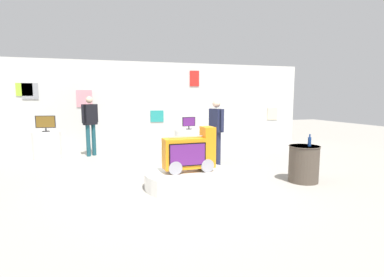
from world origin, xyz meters
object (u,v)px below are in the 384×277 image
(display_pedestal_left_rear, at_px, (189,142))
(tv_on_left_rear, at_px, (189,123))
(main_display_pedestal, at_px, (189,179))
(shopper_browsing_near_truck, at_px, (216,127))
(bottle_on_side_table, at_px, (310,141))
(shopper_browsing_rear, at_px, (90,121))
(novelty_firetruck_tv, at_px, (190,154))
(tv_on_center_rear, at_px, (46,123))
(display_pedestal_center_rear, at_px, (47,145))
(side_table_round, at_px, (304,163))

(display_pedestal_left_rear, distance_m, tv_on_left_rear, 0.60)
(main_display_pedestal, relative_size, shopper_browsing_near_truck, 1.02)
(bottle_on_side_table, bearing_deg, display_pedestal_left_rear, 112.57)
(tv_on_left_rear, bearing_deg, shopper_browsing_rear, 166.52)
(novelty_firetruck_tv, distance_m, tv_on_center_rear, 4.96)
(tv_on_center_rear, relative_size, bottle_on_side_table, 2.15)
(main_display_pedestal, bearing_deg, display_pedestal_center_rear, 129.21)
(novelty_firetruck_tv, bearing_deg, side_table_round, -7.22)
(shopper_browsing_rear, bearing_deg, tv_on_left_rear, -13.48)
(side_table_round, bearing_deg, tv_on_left_rear, 112.09)
(tv_on_left_rear, xyz_separation_m, shopper_browsing_near_truck, (0.26, -1.63, 0.00))
(side_table_round, xyz_separation_m, shopper_browsing_near_truck, (-1.19, 1.94, 0.61))
(side_table_round, xyz_separation_m, bottle_on_side_table, (0.06, -0.06, 0.47))
(tv_on_left_rear, bearing_deg, shopper_browsing_near_truck, -81.06)
(side_table_round, bearing_deg, tv_on_center_rear, 143.17)
(novelty_firetruck_tv, relative_size, display_pedestal_left_rear, 1.14)
(display_pedestal_center_rear, height_order, tv_on_center_rear, tv_on_center_rear)
(novelty_firetruck_tv, relative_size, shopper_browsing_rear, 0.56)
(main_display_pedestal, xyz_separation_m, novelty_firetruck_tv, (0.02, -0.01, 0.50))
(shopper_browsing_near_truck, bearing_deg, novelty_firetruck_tv, -125.62)
(side_table_round, bearing_deg, shopper_browsing_near_truck, 121.57)
(side_table_round, relative_size, bottle_on_side_table, 3.05)
(novelty_firetruck_tv, distance_m, bottle_on_side_table, 2.47)
(tv_on_center_rear, bearing_deg, display_pedestal_center_rear, 98.19)
(novelty_firetruck_tv, height_order, tv_on_center_rear, tv_on_center_rear)
(bottle_on_side_table, xyz_separation_m, shopper_browsing_rear, (-4.38, 4.32, 0.19))
(shopper_browsing_rear, bearing_deg, tv_on_center_rear, -173.52)
(display_pedestal_center_rear, relative_size, bottle_on_side_table, 3.16)
(main_display_pedestal, xyz_separation_m, shopper_browsing_rear, (-1.92, 3.95, 0.89))
(side_table_round, bearing_deg, bottle_on_side_table, -44.45)
(tv_on_left_rear, distance_m, bottle_on_side_table, 3.94)
(shopper_browsing_rear, bearing_deg, novelty_firetruck_tv, -63.86)
(main_display_pedestal, distance_m, side_table_round, 2.42)
(main_display_pedestal, distance_m, display_pedestal_left_rear, 3.41)
(main_display_pedestal, height_order, shopper_browsing_near_truck, shopper_browsing_near_truck)
(display_pedestal_left_rear, xyz_separation_m, bottle_on_side_table, (1.51, -3.64, 0.46))
(tv_on_center_rear, xyz_separation_m, shopper_browsing_near_truck, (4.31, -2.18, -0.04))
(shopper_browsing_near_truck, xyz_separation_m, shopper_browsing_rear, (-3.12, 2.32, 0.06))
(tv_on_left_rear, bearing_deg, main_display_pedestal, -106.04)
(tv_on_center_rear, height_order, bottle_on_side_table, tv_on_center_rear)
(main_display_pedestal, bearing_deg, shopper_browsing_near_truck, 53.85)
(tv_on_left_rear, bearing_deg, side_table_round, -67.91)
(display_pedestal_center_rear, bearing_deg, shopper_browsing_rear, 6.28)
(display_pedestal_center_rear, bearing_deg, display_pedestal_left_rear, -7.73)
(shopper_browsing_rear, bearing_deg, shopper_browsing_near_truck, -36.60)
(main_display_pedestal, relative_size, novelty_firetruck_tv, 1.71)
(main_display_pedestal, distance_m, novelty_firetruck_tv, 0.50)
(novelty_firetruck_tv, height_order, display_pedestal_left_rear, novelty_firetruck_tv)
(novelty_firetruck_tv, distance_m, display_pedestal_center_rear, 4.96)
(tv_on_left_rear, relative_size, side_table_round, 0.54)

